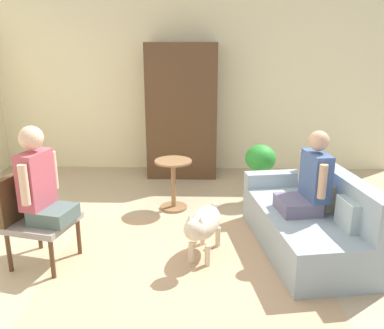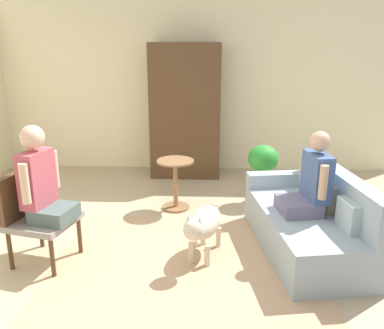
{
  "view_description": "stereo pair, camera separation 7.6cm",
  "coord_description": "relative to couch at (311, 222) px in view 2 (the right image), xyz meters",
  "views": [
    {
      "loc": [
        0.25,
        -3.83,
        2.12
      ],
      "look_at": [
        0.14,
        -0.11,
        0.99
      ],
      "focal_mm": 38.47,
      "sensor_mm": 36.0,
      "label": 1
    },
    {
      "loc": [
        0.33,
        -3.83,
        2.12
      ],
      "look_at": [
        0.14,
        -0.11,
        0.99
      ],
      "focal_mm": 38.47,
      "sensor_mm": 36.0,
      "label": 2
    }
  ],
  "objects": [
    {
      "name": "ground_plane",
      "position": [
        -1.37,
        -0.16,
        -0.3
      ],
      "size": [
        7.53,
        7.53,
        0.0
      ],
      "primitive_type": "plane",
      "color": "tan"
    },
    {
      "name": "back_wall",
      "position": [
        -1.37,
        2.87,
        1.13
      ],
      "size": [
        6.88,
        0.12,
        2.86
      ],
      "primitive_type": "cube",
      "color": "beige",
      "rests_on": "ground"
    },
    {
      "name": "area_rug",
      "position": [
        -1.27,
        -0.37,
        -0.29
      ],
      "size": [
        2.62,
        2.14,
        0.01
      ],
      "primitive_type": "cube",
      "color": "tan",
      "rests_on": "ground"
    },
    {
      "name": "couch",
      "position": [
        0.0,
        0.0,
        0.0
      ],
      "size": [
        1.14,
        1.87,
        0.84
      ],
      "color": "#8EA0AD",
      "rests_on": "ground"
    },
    {
      "name": "armchair",
      "position": [
        -2.78,
        -0.36,
        0.24
      ],
      "size": [
        0.68,
        0.69,
        0.91
      ],
      "color": "#4C331E",
      "rests_on": "ground"
    },
    {
      "name": "person_on_couch",
      "position": [
        -0.04,
        -0.03,
        0.46
      ],
      "size": [
        0.51,
        0.56,
        0.84
      ],
      "color": "slate"
    },
    {
      "name": "person_on_armchair",
      "position": [
        -2.65,
        -0.39,
        0.55
      ],
      "size": [
        0.5,
        0.51,
        0.92
      ],
      "color": "#4A5E5B"
    },
    {
      "name": "round_end_table",
      "position": [
        -1.5,
        1.02,
        0.08
      ],
      "size": [
        0.47,
        0.47,
        0.66
      ],
      "color": "olive",
      "rests_on": "ground"
    },
    {
      "name": "dog",
      "position": [
        -1.11,
        -0.25,
        0.07
      ],
      "size": [
        0.43,
        0.9,
        0.58
      ],
      "color": "beige",
      "rests_on": "ground"
    },
    {
      "name": "potted_plant",
      "position": [
        -0.36,
        1.31,
        0.19
      ],
      "size": [
        0.41,
        0.41,
        0.79
      ],
      "color": "beige",
      "rests_on": "ground"
    },
    {
      "name": "armoire_cabinet",
      "position": [
        -1.46,
        2.46,
        0.75
      ],
      "size": [
        1.09,
        0.56,
        2.09
      ],
      "primitive_type": "cube",
      "color": "#4C331E",
      "rests_on": "ground"
    }
  ]
}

